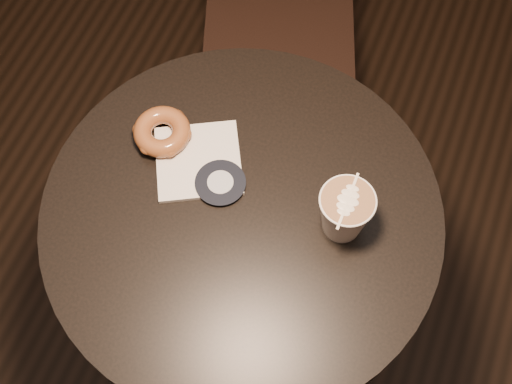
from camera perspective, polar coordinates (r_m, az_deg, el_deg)
cafe_table at (r=1.41m, az=-1.02°, el=-4.96°), size 0.70×0.70×0.75m
pastry_bag at (r=1.27m, az=-4.63°, el=2.51°), size 0.20×0.20×0.01m
doughnut at (r=1.29m, az=-7.53°, el=4.81°), size 0.10×0.10×0.03m
latte_cup at (r=1.18m, az=7.09°, el=-1.70°), size 0.09×0.09×0.10m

